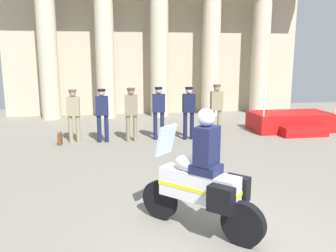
# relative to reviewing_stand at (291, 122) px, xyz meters

# --- Properties ---
(ground_plane) EXTENTS (28.00, 28.00, 0.00)m
(ground_plane) POSITION_rel_reviewing_stand_xyz_m (-4.64, -6.96, -0.31)
(ground_plane) COLOR gray
(colonnade_backdrop) EXTENTS (13.38, 1.63, 6.65)m
(colonnade_backdrop) POSITION_rel_reviewing_stand_xyz_m (-4.20, 4.40, 3.07)
(colonnade_backdrop) COLOR #B6AB91
(colonnade_backdrop) RESTS_ON ground_plane
(reviewing_stand) EXTENTS (2.78, 1.96, 1.55)m
(reviewing_stand) POSITION_rel_reviewing_stand_xyz_m (0.00, 0.00, 0.00)
(reviewing_stand) COLOR #B71414
(reviewing_stand) RESTS_ON ground_plane
(officer_in_row_0) EXTENTS (0.38, 0.24, 1.63)m
(officer_in_row_0) POSITION_rel_reviewing_stand_xyz_m (-7.44, -0.55, 0.65)
(officer_in_row_0) COLOR gray
(officer_in_row_0) RESTS_ON ground_plane
(officer_in_row_1) EXTENTS (0.38, 0.24, 1.64)m
(officer_in_row_1) POSITION_rel_reviewing_stand_xyz_m (-6.58, -0.65, 0.66)
(officer_in_row_1) COLOR #191E42
(officer_in_row_1) RESTS_ON ground_plane
(officer_in_row_2) EXTENTS (0.38, 0.24, 1.67)m
(officer_in_row_2) POSITION_rel_reviewing_stand_xyz_m (-5.70, -0.71, 0.67)
(officer_in_row_2) COLOR #7A7056
(officer_in_row_2) RESTS_ON ground_plane
(officer_in_row_3) EXTENTS (0.38, 0.24, 1.67)m
(officer_in_row_3) POSITION_rel_reviewing_stand_xyz_m (-4.83, -0.58, 0.68)
(officer_in_row_3) COLOR #191E42
(officer_in_row_3) RESTS_ON ground_plane
(officer_in_row_4) EXTENTS (0.38, 0.24, 1.67)m
(officer_in_row_4) POSITION_rel_reviewing_stand_xyz_m (-3.89, -0.70, 0.67)
(officer_in_row_4) COLOR #141938
(officer_in_row_4) RESTS_ON ground_plane
(officer_in_row_5) EXTENTS (0.38, 0.24, 1.73)m
(officer_in_row_5) POSITION_rel_reviewing_stand_xyz_m (-2.96, -0.62, 0.71)
(officer_in_row_5) COLOR #847A5B
(officer_in_row_5) RESTS_ON ground_plane
(motorcycle_with_rider) EXTENTS (1.58, 1.55, 1.90)m
(motorcycle_with_rider) POSITION_rel_reviewing_stand_xyz_m (-4.98, -6.65, 0.48)
(motorcycle_with_rider) COLOR black
(motorcycle_with_rider) RESTS_ON ground_plane
(briefcase_on_ground) EXTENTS (0.10, 0.32, 0.36)m
(briefcase_on_ground) POSITION_rel_reviewing_stand_xyz_m (-7.86, -0.77, -0.13)
(briefcase_on_ground) COLOR brown
(briefcase_on_ground) RESTS_ON ground_plane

